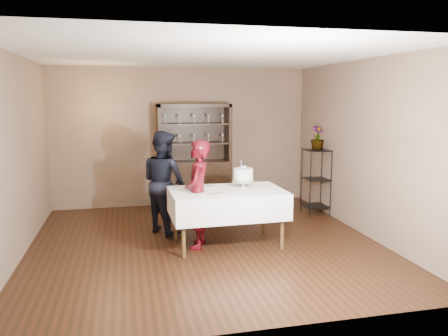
{
  "coord_description": "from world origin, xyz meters",
  "views": [
    {
      "loc": [
        -1.1,
        -6.06,
        2.12
      ],
      "look_at": [
        0.3,
        0.1,
        1.1
      ],
      "focal_mm": 35.0,
      "sensor_mm": 36.0,
      "label": 1
    }
  ],
  "objects": [
    {
      "name": "floor",
      "position": [
        0.0,
        0.0,
        0.0
      ],
      "size": [
        5.0,
        5.0,
        0.0
      ],
      "primitive_type": "plane",
      "color": "black",
      "rests_on": "ground"
    },
    {
      "name": "ceiling",
      "position": [
        0.0,
        0.0,
        2.7
      ],
      "size": [
        5.0,
        5.0,
        0.0
      ],
      "primitive_type": "plane",
      "rotation": [
        3.14,
        0.0,
        0.0
      ],
      "color": "white",
      "rests_on": "back_wall"
    },
    {
      "name": "back_wall",
      "position": [
        0.0,
        2.5,
        1.35
      ],
      "size": [
        5.0,
        0.02,
        2.7
      ],
      "primitive_type": "cube",
      "color": "brown",
      "rests_on": "floor"
    },
    {
      "name": "wall_left",
      "position": [
        -2.5,
        0.0,
        1.35
      ],
      "size": [
        0.02,
        5.0,
        2.7
      ],
      "primitive_type": "cube",
      "color": "brown",
      "rests_on": "floor"
    },
    {
      "name": "wall_right",
      "position": [
        2.5,
        0.0,
        1.35
      ],
      "size": [
        0.02,
        5.0,
        2.7
      ],
      "primitive_type": "cube",
      "color": "brown",
      "rests_on": "floor"
    },
    {
      "name": "china_hutch",
      "position": [
        0.2,
        2.25,
        0.66
      ],
      "size": [
        1.4,
        0.48,
        2.0
      ],
      "color": "black",
      "rests_on": "floor"
    },
    {
      "name": "plant_etagere",
      "position": [
        2.28,
        1.2,
        0.65
      ],
      "size": [
        0.42,
        0.42,
        1.2
      ],
      "color": "black",
      "rests_on": "floor"
    },
    {
      "name": "cake_table",
      "position": [
        0.3,
        -0.12,
        0.62
      ],
      "size": [
        1.63,
        1.02,
        0.81
      ],
      "rotation": [
        0.0,
        0.0,
        0.02
      ],
      "color": "silver",
      "rests_on": "floor"
    },
    {
      "name": "woman",
      "position": [
        -0.12,
        -0.11,
        0.77
      ],
      "size": [
        0.52,
        0.65,
        1.54
      ],
      "primitive_type": "imported",
      "rotation": [
        0.0,
        0.0,
        -1.88
      ],
      "color": "#37050F",
      "rests_on": "floor"
    },
    {
      "name": "man",
      "position": [
        -0.52,
        0.72,
        0.81
      ],
      "size": [
        0.94,
        0.99,
        1.62
      ],
      "primitive_type": "imported",
      "rotation": [
        0.0,
        0.0,
        2.15
      ],
      "color": "black",
      "rests_on": "floor"
    },
    {
      "name": "cake",
      "position": [
        0.58,
        0.02,
        0.99
      ],
      "size": [
        0.34,
        0.34,
        0.44
      ],
      "rotation": [
        0.0,
        0.0,
        -0.22
      ],
      "color": "beige",
      "rests_on": "cake_table"
    },
    {
      "name": "plate_near",
      "position": [
        0.11,
        -0.35,
        0.82
      ],
      "size": [
        0.26,
        0.26,
        0.01
      ],
      "primitive_type": "cylinder",
      "rotation": [
        0.0,
        0.0,
        0.23
      ],
      "color": "beige",
      "rests_on": "cake_table"
    },
    {
      "name": "plate_far",
      "position": [
        0.09,
        0.16,
        0.82
      ],
      "size": [
        0.21,
        0.21,
        0.01
      ],
      "primitive_type": "cylinder",
      "rotation": [
        0.0,
        0.0,
        0.1
      ],
      "color": "beige",
      "rests_on": "cake_table"
    },
    {
      "name": "potted_plant",
      "position": [
        2.3,
        1.23,
        1.4
      ],
      "size": [
        0.3,
        0.3,
        0.43
      ],
      "primitive_type": "imported",
      "rotation": [
        0.0,
        0.0,
        0.32
      ],
      "color": "#496A32",
      "rests_on": "plant_etagere"
    }
  ]
}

